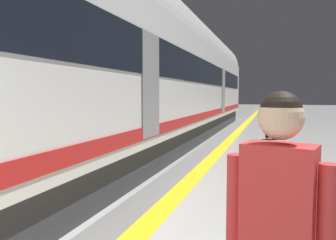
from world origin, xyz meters
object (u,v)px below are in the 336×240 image
Objects in this scene: traveller_foreground at (278,236)px; suitcase_near at (271,131)px; high_speed_train at (156,71)px; passenger_near at (280,114)px.

traveller_foreground is 1.78× the size of suitcase_near.
high_speed_train is 5.41m from passenger_near.
high_speed_train reaches higher than traveller_foreground.
passenger_near is 0.77m from suitcase_near.
passenger_near is (0.21, 12.04, -0.06)m from traveller_foreground.
traveller_foreground is 1.07× the size of passenger_near.
traveller_foreground is (3.78, -8.73, -1.49)m from high_speed_train.
high_speed_train is at bearing -140.75° from suitcase_near.
high_speed_train reaches higher than suitcase_near.
high_speed_train is 5.21m from suitcase_near.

